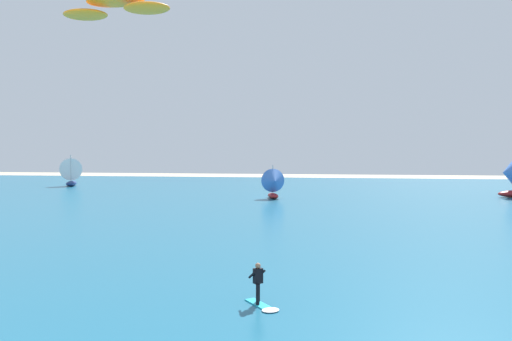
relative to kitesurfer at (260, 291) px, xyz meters
name	(u,v)px	position (x,y,z in m)	size (l,w,h in m)	color
ocean	(292,204)	(-0.59, 35.26, -0.65)	(160.00, 90.00, 0.10)	#1E607F
kitesurfer	(260,291)	(0.00, 0.00, 0.00)	(1.63, 1.90, 1.67)	#26B2CC
kite	(115,7)	(-8.40, 6.09, 13.00)	(6.55, 3.31, 0.95)	orange
sailboat_mid_right	(72,171)	(-36.72, 55.43, 1.65)	(3.85, 4.38, 4.92)	navy
sailboat_center_horizon	(274,183)	(-3.04, 39.79, 1.23)	(3.13, 3.57, 4.01)	maroon
sailboat_mid_left	(512,176)	(25.77, 44.93, 2.01)	(5.04, 4.38, 5.69)	maroon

